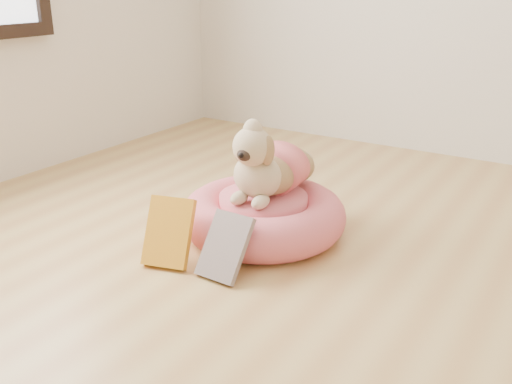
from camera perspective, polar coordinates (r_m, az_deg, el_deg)
The scene contains 4 objects.
pet_bed at distance 2.09m, azimuth 0.73°, elevation -2.37°, with size 0.60×0.60×0.16m.
dog at distance 2.03m, azimuth 1.26°, elevation 3.90°, with size 0.29×0.42×0.31m, color brown, non-canonical shape.
book_yellow at distance 1.90m, azimuth -8.72°, elevation -3.99°, with size 0.15×0.03×0.23m, color yellow.
book_white at distance 1.81m, azimuth -3.12°, elevation -5.49°, with size 0.14×0.02×0.22m, color silver.
Camera 1 is at (0.34, -0.77, 0.89)m, focal length 40.00 mm.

